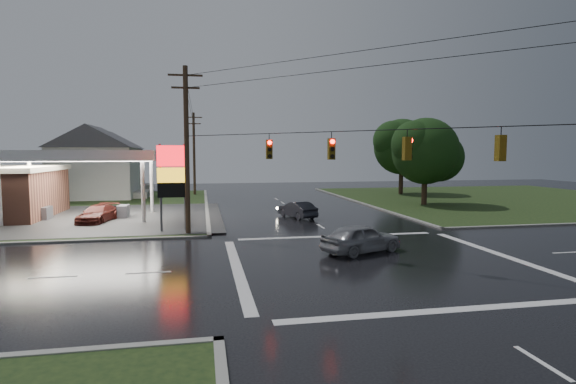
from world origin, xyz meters
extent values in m
plane|color=black|center=(0.00, 0.00, 0.00)|extent=(120.00, 120.00, 0.00)
cube|color=black|center=(-26.00, 26.00, 0.04)|extent=(36.00, 36.00, 0.08)
cube|color=black|center=(26.00, 26.00, 0.04)|extent=(36.00, 36.00, 0.08)
cube|color=#2D2D2D|center=(-20.00, 18.00, 0.09)|extent=(26.00, 18.00, 0.02)
cylinder|color=silver|center=(-13.00, 15.00, 2.50)|extent=(0.30, 0.30, 5.00)
cylinder|color=silver|center=(-23.00, 21.00, 2.50)|extent=(0.30, 0.30, 5.00)
cylinder|color=silver|center=(-13.00, 21.00, 2.50)|extent=(0.30, 0.30, 5.00)
cube|color=silver|center=(-18.00, 18.00, 5.20)|extent=(12.00, 8.00, 0.80)
cube|color=white|center=(-18.00, 18.00, 4.78)|extent=(11.40, 7.40, 0.04)
cube|color=#59595E|center=(-21.00, 18.00, 0.55)|extent=(0.80, 1.60, 1.10)
cube|color=#59595E|center=(-15.00, 18.00, 0.55)|extent=(0.80, 1.60, 1.10)
cylinder|color=#59595E|center=(-11.30, 10.50, 3.00)|extent=(0.16, 0.16, 6.00)
cylinder|color=#59595E|center=(-9.70, 10.50, 3.00)|extent=(0.16, 0.16, 6.00)
cube|color=red|center=(-10.50, 10.50, 5.20)|extent=(2.00, 0.35, 1.40)
cube|color=gold|center=(-10.50, 10.50, 3.90)|extent=(2.00, 0.35, 1.00)
cube|color=black|center=(-10.50, 10.50, 2.90)|extent=(2.00, 0.35, 1.00)
cylinder|color=#382619|center=(-9.50, 9.50, 5.50)|extent=(0.32, 0.32, 11.00)
cube|color=#382619|center=(-9.50, 9.50, 10.40)|extent=(2.20, 0.12, 0.12)
cube|color=#382619|center=(-9.50, 9.50, 9.60)|extent=(1.80, 0.12, 0.12)
cylinder|color=#382619|center=(-9.50, 38.00, 5.25)|extent=(0.32, 0.32, 10.50)
cube|color=#382619|center=(-9.50, 38.00, 9.90)|extent=(2.20, 0.12, 0.12)
cube|color=#382619|center=(-9.50, 38.00, 9.10)|extent=(1.80, 0.12, 0.12)
cube|color=#59470C|center=(-4.75, 4.75, 5.60)|extent=(0.34, 0.34, 1.10)
cylinder|color=#FF0C07|center=(-4.75, 4.55, 5.98)|extent=(0.22, 0.08, 0.22)
cube|color=#59470C|center=(-1.90, 1.90, 5.60)|extent=(0.34, 0.34, 1.10)
cylinder|color=#FF0C07|center=(-1.90, 1.70, 5.98)|extent=(0.22, 0.08, 0.22)
cube|color=#59470C|center=(0.95, -0.95, 5.60)|extent=(0.34, 0.34, 1.10)
cylinder|color=#FF0C07|center=(1.15, -0.95, 5.98)|extent=(0.08, 0.22, 0.22)
cube|color=#59470C|center=(3.80, -3.80, 5.60)|extent=(0.34, 0.34, 1.10)
cylinder|color=#FF0C07|center=(3.80, -3.60, 5.98)|extent=(0.22, 0.08, 0.22)
cube|color=silver|center=(-21.00, 36.00, 3.00)|extent=(9.00, 8.00, 6.00)
cube|color=gray|center=(-15.70, 36.00, 0.40)|extent=(1.60, 4.80, 0.80)
cube|color=silver|center=(-22.00, 48.00, 3.00)|extent=(9.00, 8.00, 6.00)
cube|color=gray|center=(-16.70, 48.00, 0.40)|extent=(1.60, 4.80, 0.80)
cylinder|color=black|center=(14.00, 22.00, 2.52)|extent=(0.56, 0.56, 5.04)
sphere|color=black|center=(14.00, 22.00, 5.58)|extent=(6.80, 6.80, 6.80)
sphere|color=black|center=(15.70, 22.30, 4.95)|extent=(5.10, 5.10, 5.10)
sphere|color=black|center=(12.64, 21.60, 6.30)|extent=(4.76, 4.76, 4.76)
cylinder|color=black|center=(17.00, 34.00, 2.80)|extent=(0.56, 0.56, 5.60)
sphere|color=black|center=(17.00, 34.00, 6.20)|extent=(7.20, 7.20, 7.20)
sphere|color=black|center=(18.80, 34.30, 5.50)|extent=(5.40, 5.40, 5.40)
sphere|color=black|center=(15.56, 33.60, 7.00)|extent=(5.04, 5.04, 5.04)
imported|color=black|center=(-0.80, 15.57, 0.69)|extent=(2.81, 4.42, 1.38)
imported|color=gray|center=(-0.12, 2.13, 0.79)|extent=(5.00, 3.48, 1.58)
imported|color=#4C1711|center=(-16.54, 16.02, 0.68)|extent=(2.89, 4.98, 1.36)
camera|label=1|loc=(-8.54, -20.70, 5.40)|focal=28.00mm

